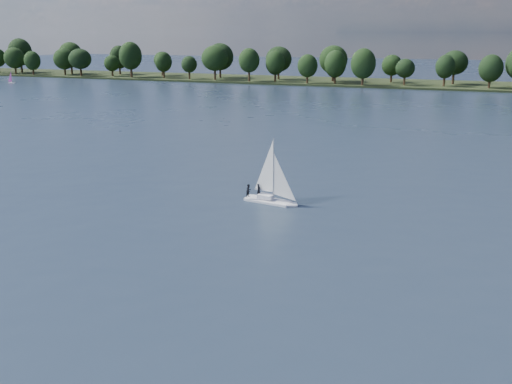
# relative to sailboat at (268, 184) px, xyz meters

# --- Properties ---
(ground) EXTENTS (700.00, 700.00, 0.00)m
(ground) POSITION_rel_sailboat_xyz_m (-2.78, 61.13, -2.35)
(ground) COLOR #233342
(ground) RESTS_ON ground
(far_shore) EXTENTS (660.00, 40.00, 1.50)m
(far_shore) POSITION_rel_sailboat_xyz_m (-2.78, 173.13, -2.35)
(far_shore) COLOR black
(far_shore) RESTS_ON ground
(sailboat) EXTENTS (6.59, 2.83, 8.39)m
(sailboat) POSITION_rel_sailboat_xyz_m (0.00, 0.00, 0.00)
(sailboat) COLOR white
(sailboat) RESTS_ON ground
(dinghy_pink) EXTENTS (3.31, 1.74, 5.04)m
(dinghy_pink) POSITION_rel_sailboat_xyz_m (-155.57, 123.35, -1.16)
(dinghy_pink) COLOR silver
(dinghy_pink) RESTS_ON ground
(pontoon) EXTENTS (4.30, 2.69, 0.50)m
(pontoon) POSITION_rel_sailboat_xyz_m (-194.60, 156.68, -2.35)
(pontoon) COLOR #5C5F62
(pontoon) RESTS_ON ground
(treeline) EXTENTS (563.26, 74.12, 18.48)m
(treeline) POSITION_rel_sailboat_xyz_m (-9.49, 168.75, 5.83)
(treeline) COLOR black
(treeline) RESTS_ON ground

